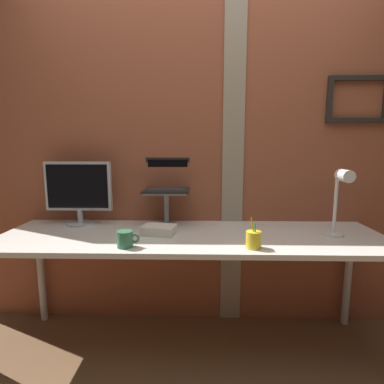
% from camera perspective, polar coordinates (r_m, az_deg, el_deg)
% --- Properties ---
extents(ground_plane, '(6.00, 6.00, 0.00)m').
position_cam_1_polar(ground_plane, '(2.22, 1.91, -27.06)').
color(ground_plane, brown).
extents(brick_wall_back, '(3.54, 0.16, 2.40)m').
position_cam_1_polar(brick_wall_back, '(2.19, 2.04, 6.19)').
color(brick_wall_back, brown).
rests_on(brick_wall_back, ground_plane).
extents(desk, '(2.37, 0.68, 0.76)m').
position_cam_1_polar(desk, '(1.89, -0.07, -9.93)').
color(desk, silver).
rests_on(desk, ground_plane).
extents(monitor, '(0.45, 0.18, 0.44)m').
position_cam_1_polar(monitor, '(2.19, -20.77, 0.54)').
color(monitor, '#ADB2B7').
rests_on(monitor, desk).
extents(laptop_stand, '(0.28, 0.22, 0.23)m').
position_cam_1_polar(laptop_stand, '(2.06, -4.90, -2.00)').
color(laptop_stand, gray).
rests_on(laptop_stand, desk).
extents(laptop, '(0.31, 0.27, 0.23)m').
position_cam_1_polar(laptop, '(2.10, -4.76, 1.97)').
color(laptop, black).
rests_on(laptop, laptop_stand).
extents(desk_lamp, '(0.12, 0.20, 0.41)m').
position_cam_1_polar(desk_lamp, '(1.94, 26.34, -0.63)').
color(desk_lamp, white).
rests_on(desk_lamp, desk).
extents(pen_cup, '(0.08, 0.08, 0.17)m').
position_cam_1_polar(pen_cup, '(1.65, 11.61, -8.86)').
color(pen_cup, yellow).
rests_on(pen_cup, desk).
extents(coffee_mug, '(0.12, 0.09, 0.09)m').
position_cam_1_polar(coffee_mug, '(1.67, -12.56, -8.73)').
color(coffee_mug, '#33724C').
rests_on(coffee_mug, desk).
extents(paper_clutter_stack, '(0.22, 0.18, 0.06)m').
position_cam_1_polar(paper_clutter_stack, '(1.88, -6.29, -7.16)').
color(paper_clutter_stack, silver).
rests_on(paper_clutter_stack, desk).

